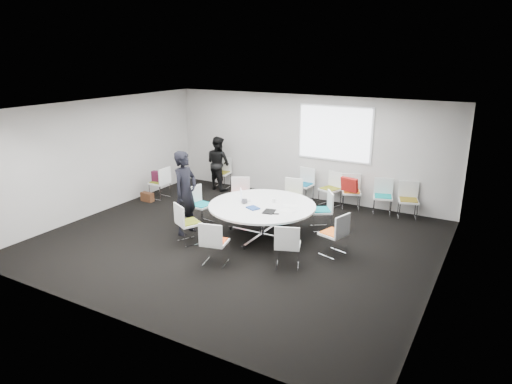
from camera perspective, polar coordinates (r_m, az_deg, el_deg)
The scene contains 31 objects.
room_shell at distance 9.35m, azimuth -1.77°, elevation 1.81°, with size 8.08×7.08×2.88m.
conference_table at distance 9.85m, azimuth 0.76°, elevation -2.58°, with size 2.31×2.31×0.73m.
projection_screen at distance 12.03m, azimuth 9.79°, elevation 7.22°, with size 1.90×0.03×1.35m, color white.
chair_ring_a at distance 9.20m, azimuth 9.65°, elevation -6.13°, with size 0.56×0.57×0.88m.
chair_ring_b at distance 10.44m, azimuth 8.14°, elevation -3.20°, with size 0.63×0.63×0.88m.
chair_ring_c at distance 11.31m, azimuth 4.39°, elevation -1.45°, with size 0.51×0.49×0.88m.
chair_ring_d at distance 11.38m, azimuth -1.97°, elevation -1.29°, with size 0.62×0.61×0.88m.
chair_ring_e at distance 10.77m, azimuth -6.85°, elevation -2.50°, with size 0.50×0.51×0.88m.
chair_ring_f at distance 9.71m, azimuth -8.42°, elevation -4.80°, with size 0.61×0.61×0.88m.
chair_ring_g at distance 8.71m, azimuth -5.18°, elevation -7.32°, with size 0.55×0.54×0.88m.
chair_ring_h at distance 8.58m, azimuth 3.95°, elevation -7.69°, with size 0.59×0.58×0.88m.
chair_back_a at distance 12.37m, azimuth 5.95°, elevation 0.14°, with size 0.51×0.50×0.88m.
chair_back_b at distance 12.07m, azimuth 9.24°, elevation -0.43°, with size 0.58×0.58×0.88m.
chair_back_c at distance 11.93m, azimuth 11.79°, elevation -0.78°, with size 0.59×0.58×0.88m.
chair_back_d at distance 11.71m, azimuth 15.52°, elevation -1.39°, with size 0.56×0.55×0.88m.
chair_back_e at distance 11.61m, azimuth 18.43°, elevation -1.81°, with size 0.57×0.56×0.88m.
chair_spare_left at distance 12.78m, azimuth -11.89°, elevation 0.42°, with size 0.46×0.47×0.88m.
chair_person_back at distance 13.54m, azimuth -4.31°, elevation 1.69°, with size 0.51×0.50×0.88m.
person_main at distance 10.04m, azimuth -8.83°, elevation -0.11°, with size 0.68×0.44×1.86m, color black.
person_back at distance 13.28m, azimuth -4.75°, elevation 3.62°, with size 0.76×0.59×1.56m, color black.
laptop at distance 9.96m, azimuth -1.21°, elevation -1.18°, with size 0.31×0.20×0.02m, color #333338.
laptop_lid at distance 10.05m, azimuth -1.88°, elevation -0.30°, with size 0.30×0.02×0.22m, color silver.
notebook_black at distance 9.34m, azimuth 1.64°, elevation -2.45°, with size 0.22×0.30×0.02m, color black.
tablet_folio at distance 9.54m, azimuth -0.38°, elevation -2.00°, with size 0.26×0.20×0.03m, color navy.
papers_right at distance 9.74m, azimuth 4.33°, elevation -1.72°, with size 0.30×0.21×0.00m, color white.
papers_front at distance 9.44m, azimuth 3.99°, elevation -2.33°, with size 0.30×0.21×0.00m, color white.
cup at distance 9.93m, azimuth 2.21°, elevation -1.05°, with size 0.08×0.08×0.09m, color white.
phone at distance 9.23m, azimuth 2.46°, elevation -2.75°, with size 0.14×0.07×0.01m, color black.
maroon_bag at distance 12.70m, azimuth -12.04°, elevation 1.92°, with size 0.40×0.14×0.28m, color #53162F.
brown_bag at distance 12.64m, azimuth -13.44°, elevation -0.60°, with size 0.36×0.16×0.24m, color #4A2A17.
red_jacket at distance 11.60m, azimuth 11.60°, elevation 0.91°, with size 0.44×0.10×0.35m, color maroon.
Camera 1 is at (4.78, -7.71, 3.87)m, focal length 32.00 mm.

